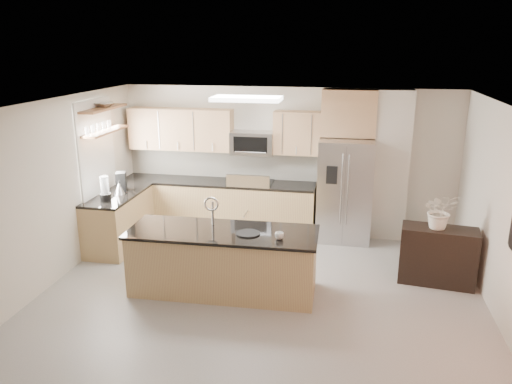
% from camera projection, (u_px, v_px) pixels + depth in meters
% --- Properties ---
extents(floor, '(6.50, 6.50, 0.00)m').
position_uv_depth(floor, '(253.00, 315.00, 6.36)').
color(floor, gray).
rests_on(floor, ground).
extents(ceiling, '(6.00, 6.50, 0.02)m').
position_uv_depth(ceiling, '(253.00, 111.00, 5.62)').
color(ceiling, white).
rests_on(ceiling, wall_back).
extents(wall_back, '(6.00, 0.02, 2.60)m').
position_uv_depth(wall_back, '(287.00, 160.00, 9.05)').
color(wall_back, beige).
rests_on(wall_back, floor).
extents(wall_left, '(0.02, 6.50, 2.60)m').
position_uv_depth(wall_left, '(28.00, 205.00, 6.52)').
color(wall_left, beige).
rests_on(wall_left, floor).
extents(back_counter, '(3.55, 0.66, 1.44)m').
position_uv_depth(back_counter, '(218.00, 204.00, 9.21)').
color(back_counter, tan).
rests_on(back_counter, floor).
extents(left_counter, '(0.66, 1.50, 0.92)m').
position_uv_depth(left_counter, '(119.00, 220.00, 8.45)').
color(left_counter, tan).
rests_on(left_counter, floor).
extents(range, '(0.76, 0.64, 1.14)m').
position_uv_depth(range, '(251.00, 207.00, 9.08)').
color(range, black).
rests_on(range, floor).
extents(upper_cabinets, '(3.50, 0.33, 0.75)m').
position_uv_depth(upper_cabinets, '(215.00, 130.00, 8.98)').
color(upper_cabinets, tan).
rests_on(upper_cabinets, wall_back).
extents(microwave, '(0.76, 0.40, 0.40)m').
position_uv_depth(microwave, '(252.00, 143.00, 8.87)').
color(microwave, '#AAAAAC').
rests_on(microwave, upper_cabinets).
extents(refrigerator, '(0.92, 0.78, 1.78)m').
position_uv_depth(refrigerator, '(345.00, 190.00, 8.63)').
color(refrigerator, '#AAAAAC').
rests_on(refrigerator, floor).
extents(partition_column, '(0.60, 0.30, 2.60)m').
position_uv_depth(partition_column, '(391.00, 166.00, 8.59)').
color(partition_column, beige).
rests_on(partition_column, floor).
extents(window, '(0.04, 1.15, 1.65)m').
position_uv_depth(window, '(96.00, 150.00, 8.16)').
color(window, white).
rests_on(window, wall_left).
extents(shelf_lower, '(0.30, 1.20, 0.04)m').
position_uv_depth(shelf_lower, '(105.00, 131.00, 8.15)').
color(shelf_lower, brown).
rests_on(shelf_lower, wall_left).
extents(shelf_upper, '(0.30, 1.20, 0.04)m').
position_uv_depth(shelf_upper, '(103.00, 108.00, 8.04)').
color(shelf_upper, brown).
rests_on(shelf_upper, wall_left).
extents(ceiling_fixture, '(1.00, 0.50, 0.06)m').
position_uv_depth(ceiling_fixture, '(247.00, 99.00, 7.21)').
color(ceiling_fixture, white).
rests_on(ceiling_fixture, ceiling).
extents(island, '(2.60, 0.98, 1.32)m').
position_uv_depth(island, '(223.00, 261.00, 6.88)').
color(island, tan).
rests_on(island, floor).
extents(credenza, '(1.09, 0.56, 0.83)m').
position_uv_depth(credenza, '(438.00, 256.00, 7.12)').
color(credenza, black).
rests_on(credenza, floor).
extents(cup, '(0.13, 0.13, 0.09)m').
position_uv_depth(cup, '(279.00, 236.00, 6.46)').
color(cup, white).
rests_on(cup, island).
extents(platter, '(0.37, 0.37, 0.02)m').
position_uv_depth(platter, '(248.00, 233.00, 6.64)').
color(platter, black).
rests_on(platter, island).
extents(blender, '(0.17, 0.17, 0.40)m').
position_uv_depth(blender, '(105.00, 190.00, 7.90)').
color(blender, black).
rests_on(blender, left_counter).
extents(kettle, '(0.18, 0.18, 0.23)m').
position_uv_depth(kettle, '(119.00, 188.00, 8.28)').
color(kettle, '#AAAAAC').
rests_on(kettle, left_counter).
extents(coffee_maker, '(0.22, 0.24, 0.31)m').
position_uv_depth(coffee_maker, '(121.00, 182.00, 8.49)').
color(coffee_maker, black).
rests_on(coffee_maker, left_counter).
extents(bowl, '(0.46, 0.46, 0.09)m').
position_uv_depth(bowl, '(103.00, 104.00, 8.06)').
color(bowl, '#AAAAAC').
rests_on(bowl, shelf_upper).
extents(flower_vase, '(0.78, 0.70, 0.78)m').
position_uv_depth(flower_vase, '(441.00, 202.00, 6.91)').
color(flower_vase, silver).
rests_on(flower_vase, credenza).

